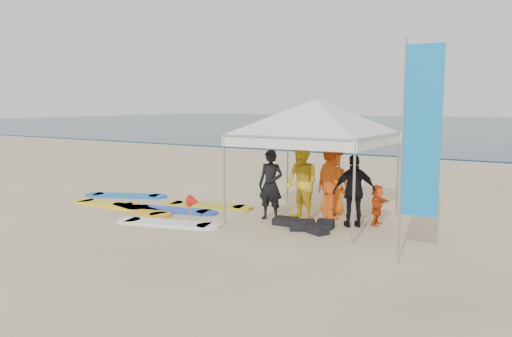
{
  "coord_description": "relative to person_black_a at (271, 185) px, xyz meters",
  "views": [
    {
      "loc": [
        6.04,
        -7.65,
        2.77
      ],
      "look_at": [
        -0.21,
        2.6,
        1.2
      ],
      "focal_mm": 35.0,
      "sensor_mm": 36.0,
      "label": 1
    }
  ],
  "objects": [
    {
      "name": "shoreline_foam",
      "position": [
        -0.23,
        15.65,
        -0.84
      ],
      "size": [
        160.0,
        1.2,
        0.01
      ],
      "primitive_type": "cube",
      "color": "silver",
      "rests_on": "ground"
    },
    {
      "name": "person_orange_b",
      "position": [
        1.06,
        1.28,
        -0.02
      ],
      "size": [
        0.87,
        0.63,
        1.64
      ],
      "primitive_type": "imported",
      "rotation": [
        0.0,
        0.0,
        3.28
      ],
      "color": "orange",
      "rests_on": "ground"
    },
    {
      "name": "feather_flag",
      "position": [
        3.84,
        -1.73,
        1.42
      ],
      "size": [
        0.64,
        0.04,
        3.84
      ],
      "color": "#A5A5A8",
      "rests_on": "ground"
    },
    {
      "name": "ground",
      "position": [
        -0.23,
        -2.55,
        -0.84
      ],
      "size": [
        120.0,
        120.0,
        0.0
      ],
      "primitive_type": "plane",
      "color": "beige",
      "rests_on": "ground"
    },
    {
      "name": "person_black_a",
      "position": [
        0.0,
        0.0,
        0.0
      ],
      "size": [
        0.65,
        0.45,
        1.68
      ],
      "primitive_type": "imported",
      "rotation": [
        0.0,
        0.0,
        0.08
      ],
      "color": "black",
      "rests_on": "ground"
    },
    {
      "name": "marker_pennant",
      "position": [
        -1.37,
        -1.19,
        -0.35
      ],
      "size": [
        0.28,
        0.28,
        0.64
      ],
      "color": "#A5A5A8",
      "rests_on": "ground"
    },
    {
      "name": "canopy_tent",
      "position": [
        0.91,
        0.53,
        2.03
      ],
      "size": [
        4.37,
        4.37,
        3.29
      ],
      "color": "#A5A5A8",
      "rests_on": "ground"
    },
    {
      "name": "gear_pile",
      "position": [
        1.1,
        -0.42,
        -0.74
      ],
      "size": [
        1.5,
        0.92,
        0.22
      ],
      "color": "black",
      "rests_on": "ground"
    },
    {
      "name": "person_yellow",
      "position": [
        0.68,
        0.28,
        0.06
      ],
      "size": [
        1.09,
        1.0,
        1.81
      ],
      "primitive_type": "imported",
      "rotation": [
        0.0,
        0.0,
        -0.45
      ],
      "color": "yellow",
      "rests_on": "ground"
    },
    {
      "name": "person_seated",
      "position": [
        2.36,
        0.77,
        -0.37
      ],
      "size": [
        0.29,
        0.87,
        0.94
      ],
      "primitive_type": "imported",
      "rotation": [
        0.0,
        0.0,
        1.56
      ],
      "color": "#E84E14",
      "rests_on": "ground"
    },
    {
      "name": "ocean",
      "position": [
        -0.23,
        57.45,
        -0.8
      ],
      "size": [
        160.0,
        84.0,
        0.08
      ],
      "primitive_type": "cube",
      "color": "#0C2633",
      "rests_on": "ground"
    },
    {
      "name": "surfboard_spread",
      "position": [
        -3.25,
        -0.57,
        -0.81
      ],
      "size": [
        5.46,
        3.17,
        0.07
      ],
      "color": "blue",
      "rests_on": "ground"
    },
    {
      "name": "person_black_b",
      "position": [
        1.97,
        0.35,
        -0.02
      ],
      "size": [
        1.02,
        0.87,
        1.64
      ],
      "primitive_type": "imported",
      "rotation": [
        0.0,
        0.0,
        3.74
      ],
      "color": "black",
      "rests_on": "ground"
    },
    {
      "name": "person_orange_a",
      "position": [
        1.22,
        0.86,
        0.11
      ],
      "size": [
        1.39,
        1.35,
        1.9
      ],
      "primitive_type": "imported",
      "rotation": [
        0.0,
        0.0,
        2.41
      ],
      "color": "#ED5715",
      "rests_on": "ground"
    }
  ]
}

